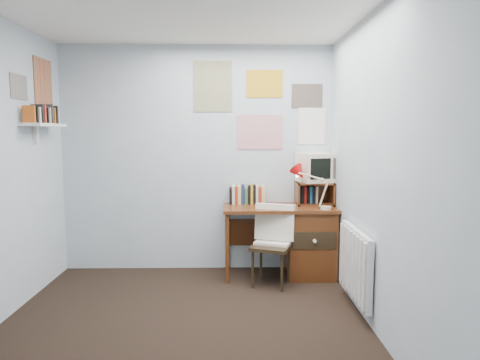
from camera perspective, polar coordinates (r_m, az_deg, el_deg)
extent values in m
plane|color=black|center=(3.43, -8.02, -20.59)|extent=(3.50, 3.50, 0.00)
cube|color=silver|center=(4.81, -5.73, 2.77)|extent=(3.00, 0.02, 2.50)
cube|color=silver|center=(3.24, 18.95, 0.71)|extent=(0.02, 3.50, 2.50)
cube|color=#613116|center=(4.61, 5.31, -3.74)|extent=(1.20, 0.55, 0.03)
cube|color=#613116|center=(4.73, 9.28, -8.23)|extent=(0.50, 0.50, 0.72)
cylinder|color=#613116|center=(4.43, -1.71, -9.16)|extent=(0.04, 0.04, 0.72)
cylinder|color=#613116|center=(4.89, -1.64, -7.68)|extent=(0.04, 0.04, 0.72)
cube|color=#613116|center=(4.90, 2.01, -6.98)|extent=(0.64, 0.02, 0.30)
cube|color=black|center=(4.38, 4.18, -8.91)|extent=(0.52, 0.51, 0.79)
cube|color=red|center=(4.47, 11.44, -1.30)|extent=(0.34, 0.31, 0.40)
cube|color=#613116|center=(4.75, 9.86, -1.75)|extent=(0.40, 0.30, 0.25)
cube|color=#F0E0C9|center=(4.75, 10.18, 1.82)|extent=(0.44, 0.43, 0.34)
cube|color=#613116|center=(4.75, 2.20, -1.86)|extent=(0.60, 0.14, 0.22)
cube|color=white|center=(3.90, 15.14, -10.68)|extent=(0.09, 0.80, 0.60)
cube|color=white|center=(4.50, -24.68, 6.69)|extent=(0.20, 0.62, 0.24)
cube|color=white|center=(4.79, 2.68, 9.97)|extent=(1.20, 0.01, 0.90)
cube|color=white|center=(4.56, -26.01, 11.40)|extent=(0.01, 0.70, 0.60)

